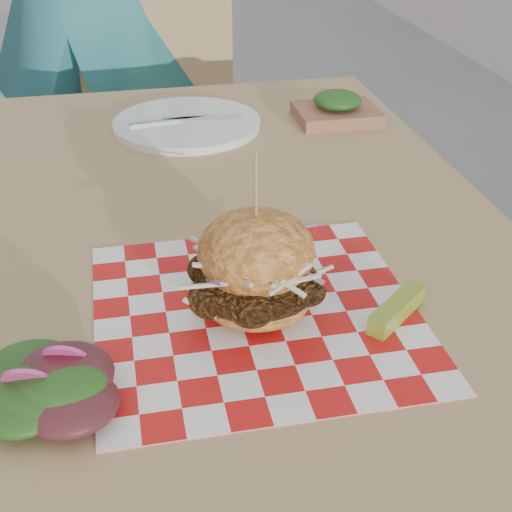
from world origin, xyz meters
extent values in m
plane|color=gray|center=(0.00, 0.00, 0.00)|extent=(80.00, 80.00, 0.00)
cube|color=tan|center=(-0.06, -0.11, 0.73)|extent=(0.80, 1.20, 0.04)
cylinder|color=#333338|center=(-0.40, 0.43, 0.35)|extent=(0.05, 0.05, 0.71)
cylinder|color=#333338|center=(0.28, 0.43, 0.35)|extent=(0.05, 0.05, 0.71)
cube|color=tan|center=(-0.06, 0.79, 0.45)|extent=(0.45, 0.45, 0.04)
cube|color=tan|center=(-0.05, 0.99, 0.70)|extent=(0.42, 0.07, 0.50)
cylinder|color=#333338|center=(-0.26, 0.63, 0.21)|extent=(0.03, 0.03, 0.43)
cylinder|color=#333338|center=(0.10, 0.60, 0.21)|extent=(0.03, 0.03, 0.43)
cylinder|color=#333338|center=(-0.23, 0.98, 0.21)|extent=(0.03, 0.03, 0.43)
cylinder|color=#333338|center=(0.13, 0.96, 0.21)|extent=(0.03, 0.03, 0.43)
cube|color=red|center=(-0.06, -0.34, 0.75)|extent=(0.36, 0.36, 0.00)
ellipsoid|color=orange|center=(-0.06, -0.34, 0.77)|extent=(0.13, 0.13, 0.04)
ellipsoid|color=brown|center=(-0.06, -0.34, 0.79)|extent=(0.14, 0.13, 0.07)
ellipsoid|color=orange|center=(-0.06, -0.34, 0.83)|extent=(0.13, 0.13, 0.09)
cylinder|color=tan|center=(-0.06, -0.34, 0.90)|extent=(0.00, 0.00, 0.10)
cube|color=#92A22F|center=(0.09, -0.39, 0.76)|extent=(0.09, 0.08, 0.02)
ellipsoid|color=#3F1419|center=(-0.25, -0.45, 0.76)|extent=(0.08, 0.08, 0.03)
ellipsoid|color=#133F12|center=(-0.26, -0.43, 0.76)|extent=(0.08, 0.08, 0.03)
ellipsoid|color=#133F12|center=(-0.28, -0.42, 0.76)|extent=(0.08, 0.08, 0.03)
ellipsoid|color=#3F1419|center=(-0.30, -0.43, 0.76)|extent=(0.08, 0.08, 0.03)
ellipsoid|color=#133F12|center=(-0.31, -0.45, 0.76)|extent=(0.08, 0.08, 0.03)
ellipsoid|color=#133F12|center=(-0.30, -0.47, 0.76)|extent=(0.08, 0.08, 0.03)
ellipsoid|color=#3F1419|center=(-0.28, -0.48, 0.76)|extent=(0.08, 0.08, 0.03)
ellipsoid|color=#133F12|center=(-0.26, -0.47, 0.76)|extent=(0.08, 0.08, 0.03)
cylinder|color=#CB3888|center=(-0.26, -0.43, 0.79)|extent=(0.05, 0.05, 0.04)
cylinder|color=white|center=(-0.06, 0.25, 0.76)|extent=(0.27, 0.27, 0.01)
cube|color=silver|center=(-0.09, 0.25, 0.77)|extent=(0.15, 0.03, 0.00)
cube|color=silver|center=(-0.03, 0.25, 0.77)|extent=(0.15, 0.03, 0.00)
cube|color=#946043|center=(0.21, 0.23, 0.76)|extent=(0.15, 0.12, 0.02)
ellipsoid|color=#133F12|center=(0.21, 0.23, 0.79)|extent=(0.09, 0.09, 0.03)
camera|label=1|loc=(-0.19, -0.99, 1.22)|focal=50.00mm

